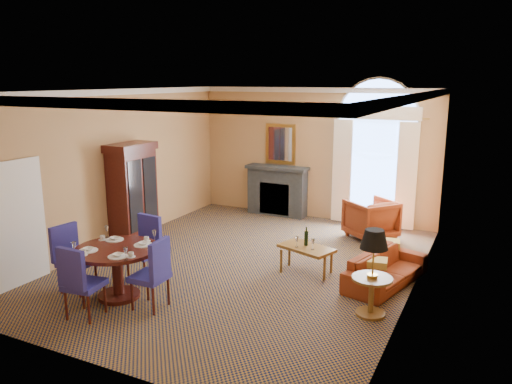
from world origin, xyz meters
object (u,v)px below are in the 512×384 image
at_px(armoire, 133,195).
at_px(dining_table, 117,261).
at_px(coffee_table, 306,249).
at_px(sofa, 386,269).
at_px(armchair, 371,219).
at_px(side_table, 373,261).

distance_m(armoire, dining_table, 2.83).
bearing_deg(armoire, dining_table, -55.53).
distance_m(armoire, coffee_table, 3.92).
height_order(dining_table, coffee_table, dining_table).
relative_size(armoire, sofa, 1.16).
xyz_separation_m(sofa, coffee_table, (-1.39, -0.13, 0.18)).
distance_m(dining_table, armchair, 5.58).
distance_m(sofa, coffee_table, 1.41).
bearing_deg(armoire, sofa, 1.27).
relative_size(armoire, coffee_table, 1.96).
relative_size(dining_table, armchair, 1.39).
bearing_deg(dining_table, sofa, 33.32).
bearing_deg(sofa, dining_table, 137.97).
xyz_separation_m(sofa, side_table, (0.05, -1.25, 0.57)).
relative_size(sofa, armchair, 1.93).
bearing_deg(side_table, dining_table, -162.64).
relative_size(dining_table, coffee_table, 1.21).
height_order(sofa, coffee_table, coffee_table).
height_order(sofa, armchair, armchair).
bearing_deg(coffee_table, sofa, 23.89).
relative_size(sofa, side_table, 1.42).
xyz_separation_m(coffee_table, side_table, (1.44, -1.13, 0.38)).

